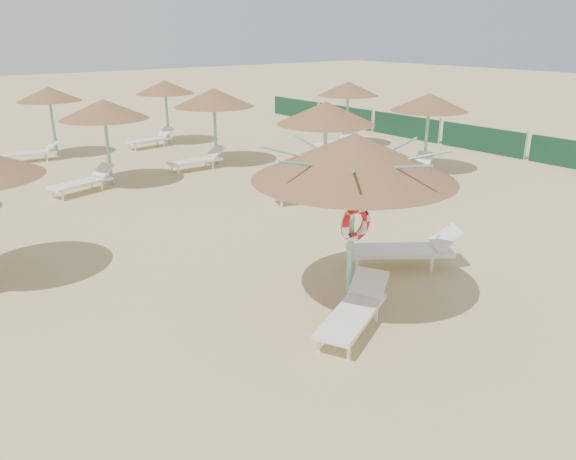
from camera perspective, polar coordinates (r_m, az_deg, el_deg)
ground at (r=10.29m, az=2.72°, el=-7.38°), size 120.00×120.00×0.00m
main_palapa at (r=9.42m, az=6.73°, el=7.35°), size 3.45×3.45×3.09m
lounger_main_a at (r=9.36m, az=6.80°, el=-8.05°), size 2.07×1.41×0.73m
lounger_main_b at (r=11.88m, az=11.96°, el=-1.86°), size 2.29×1.92×0.84m
palapa_field at (r=19.30m, az=-15.68°, el=12.00°), size 19.38×18.84×2.72m
windbreak_fence at (r=26.51m, az=11.90°, el=10.24°), size 0.08×19.84×1.10m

